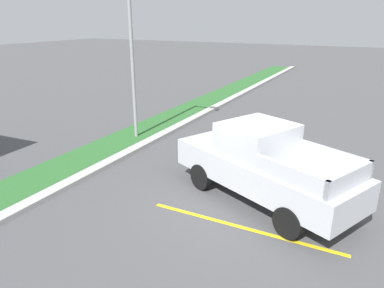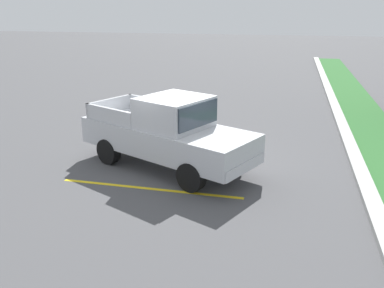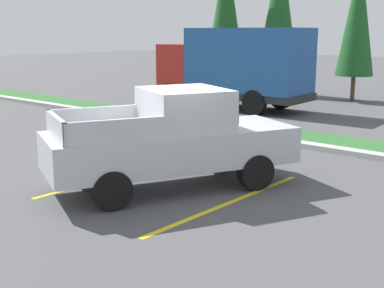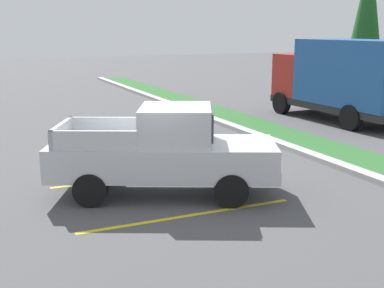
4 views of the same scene
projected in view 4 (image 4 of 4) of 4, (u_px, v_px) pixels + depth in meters
name	position (u px, v px, depth m)	size (l,w,h in m)	color
ground_plane	(178.00, 192.00, 12.11)	(120.00, 120.00, 0.00)	#4C4C4F
parking_line_near	(143.00, 177.00, 13.37)	(0.12, 4.80, 0.01)	yellow
parking_line_far	(190.00, 215.00, 10.61)	(0.12, 4.80, 0.01)	yellow
curb_strip	(344.00, 167.00, 14.07)	(56.00, 0.40, 0.15)	#B2B2AD
grass_median	(374.00, 164.00, 14.52)	(56.00, 1.80, 0.06)	#2D662D
pickup_truck_main	(165.00, 152.00, 11.76)	(3.91, 5.52, 2.10)	black
cargo_truck_distant	(344.00, 77.00, 20.97)	(6.91, 2.77, 3.40)	black
cypress_tree_leftmost	(367.00, 13.00, 26.15)	(2.03, 2.03, 7.80)	brown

